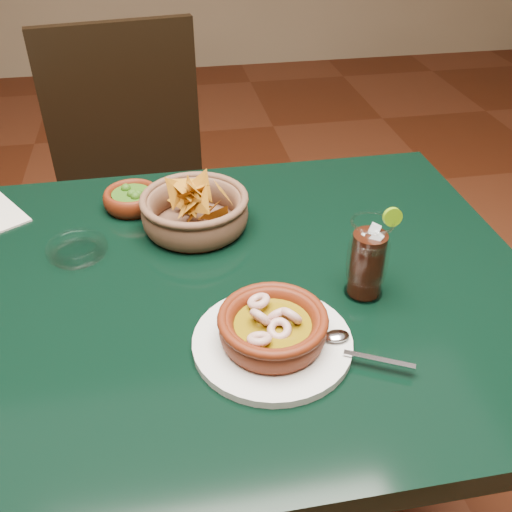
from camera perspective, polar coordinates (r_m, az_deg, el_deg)
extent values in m
cube|color=black|center=(0.93, -8.73, -4.17)|extent=(1.20, 0.80, 0.04)
cylinder|color=black|center=(1.53, 12.48, -4.50)|extent=(0.06, 0.06, 0.71)
cube|color=black|center=(1.60, -11.02, 3.19)|extent=(0.50, 0.50, 0.04)
cylinder|color=black|center=(1.59, -15.68, -8.85)|extent=(0.04, 0.04, 0.48)
cylinder|color=black|center=(1.63, -2.30, -6.13)|extent=(0.04, 0.04, 0.48)
cylinder|color=black|center=(1.89, -16.85, -1.03)|extent=(0.04, 0.04, 0.48)
cylinder|color=black|center=(1.92, -5.59, 1.12)|extent=(0.04, 0.04, 0.48)
cube|color=black|center=(1.67, -13.21, 14.08)|extent=(0.42, 0.09, 0.47)
cylinder|color=silver|center=(0.81, 1.64, -8.61)|extent=(0.23, 0.23, 0.01)
cylinder|color=#511909|center=(0.80, 1.65, -8.10)|extent=(0.13, 0.13, 0.01)
torus|color=#511909|center=(0.79, 1.67, -7.22)|extent=(0.17, 0.17, 0.04)
torus|color=#511909|center=(0.78, 1.69, -6.27)|extent=(0.15, 0.15, 0.01)
cylinder|color=#6F5808|center=(0.79, 1.68, -6.95)|extent=(0.12, 0.12, 0.01)
torus|color=#CEA598|center=(0.78, 3.55, -6.00)|extent=(0.04, 0.04, 0.04)
torus|color=#CEA598|center=(0.79, 2.21, -5.94)|extent=(0.04, 0.04, 0.04)
torus|color=#CEA598|center=(0.81, 0.27, -4.54)|extent=(0.04, 0.04, 0.03)
torus|color=#CEA598|center=(0.78, 0.42, -6.15)|extent=(0.04, 0.05, 0.04)
torus|color=#CEA598|center=(0.75, 0.33, -8.28)|extent=(0.04, 0.04, 0.03)
torus|color=#CEA598|center=(0.77, 2.33, -7.34)|extent=(0.04, 0.04, 0.03)
cube|color=silver|center=(0.79, 12.22, -10.09)|extent=(0.09, 0.05, 0.00)
ellipsoid|color=silver|center=(0.81, 8.08, -7.90)|extent=(0.04, 0.02, 0.01)
cylinder|color=brown|center=(1.06, -6.02, 3.06)|extent=(0.17, 0.17, 0.01)
torus|color=brown|center=(1.04, -6.12, 4.34)|extent=(0.23, 0.23, 0.06)
torus|color=brown|center=(1.03, -6.22, 5.70)|extent=(0.20, 0.20, 0.01)
cone|color=#B16B14|center=(1.01, -3.79, 4.07)|extent=(0.10, 0.04, 0.09)
cone|color=#B16B14|center=(1.02, -6.62, 6.18)|extent=(0.04, 0.09, 0.10)
cone|color=#B16B14|center=(1.04, -6.13, 4.64)|extent=(0.07, 0.10, 0.08)
cone|color=#B16B14|center=(1.04, -7.02, 4.89)|extent=(0.04, 0.09, 0.09)
cone|color=#B16B14|center=(1.03, -6.75, 5.29)|extent=(0.08, 0.09, 0.06)
cone|color=#B16B14|center=(1.04, -5.91, 4.43)|extent=(0.06, 0.09, 0.08)
cone|color=#B16B14|center=(1.03, -7.07, 6.98)|extent=(0.09, 0.08, 0.05)
cone|color=#B16B14|center=(1.00, -5.42, 5.29)|extent=(0.05, 0.10, 0.09)
cone|color=#B16B14|center=(1.08, -7.07, 5.48)|extent=(0.10, 0.07, 0.07)
cone|color=#B16B14|center=(1.02, -4.94, 4.38)|extent=(0.07, 0.07, 0.08)
cone|color=#B16B14|center=(1.03, -7.92, 6.45)|extent=(0.08, 0.05, 0.09)
cone|color=#B16B14|center=(1.03, -6.58, 5.69)|extent=(0.09, 0.07, 0.08)
cone|color=#B16B14|center=(1.02, -3.37, 6.53)|extent=(0.05, 0.10, 0.09)
cone|color=#B16B14|center=(1.02, -6.09, 6.77)|extent=(0.07, 0.10, 0.08)
cone|color=#B16B14|center=(1.02, -6.45, 6.18)|extent=(0.09, 0.05, 0.08)
cone|color=#B16B14|center=(1.04, -5.63, 6.89)|extent=(0.09, 0.05, 0.08)
cone|color=#B16B14|center=(1.04, -6.19, 4.98)|extent=(0.10, 0.06, 0.08)
cone|color=#B16B14|center=(1.03, -6.12, 6.07)|extent=(0.07, 0.09, 0.07)
cylinder|color=#511909|center=(1.14, -12.18, 4.90)|extent=(0.09, 0.09, 0.01)
torus|color=#511909|center=(1.13, -12.29, 5.68)|extent=(0.13, 0.13, 0.04)
cylinder|color=#1E440C|center=(1.13, -12.33, 5.96)|extent=(0.08, 0.08, 0.01)
sphere|color=#1E440C|center=(1.12, -12.31, 6.06)|extent=(0.02, 0.02, 0.02)
sphere|color=#1E440C|center=(1.14, -12.88, 6.61)|extent=(0.02, 0.02, 0.02)
sphere|color=#1E440C|center=(1.11, -11.96, 5.84)|extent=(0.02, 0.02, 0.02)
sphere|color=#1E440C|center=(1.11, -11.69, 6.03)|extent=(0.02, 0.02, 0.02)
sphere|color=#1E440C|center=(1.12, -12.21, 6.10)|extent=(0.02, 0.02, 0.02)
cylinder|color=white|center=(0.92, 10.66, -3.43)|extent=(0.06, 0.06, 0.01)
torus|color=white|center=(0.88, 11.10, -0.23)|extent=(0.13, 0.13, 0.07)
cylinder|color=black|center=(0.88, 11.03, -0.78)|extent=(0.05, 0.05, 0.11)
cube|color=silver|center=(0.86, 11.77, 2.63)|extent=(0.02, 0.02, 0.02)
cube|color=silver|center=(0.85, 11.96, 1.81)|extent=(0.03, 0.02, 0.02)
cube|color=silver|center=(0.87, 10.86, 1.73)|extent=(0.02, 0.02, 0.02)
cube|color=silver|center=(0.87, 10.67, 1.31)|extent=(0.02, 0.02, 0.02)
cube|color=silver|center=(0.86, 10.74, 1.59)|extent=(0.02, 0.02, 0.03)
torus|color=white|center=(0.84, 11.60, 3.31)|extent=(0.06, 0.06, 0.00)
cylinder|color=#5E920C|center=(0.85, 13.49, 3.82)|extent=(0.03, 0.01, 0.03)
cylinder|color=white|center=(1.03, -17.39, 0.31)|extent=(0.09, 0.09, 0.01)
torus|color=white|center=(1.02, -17.48, 0.75)|extent=(0.11, 0.11, 0.03)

